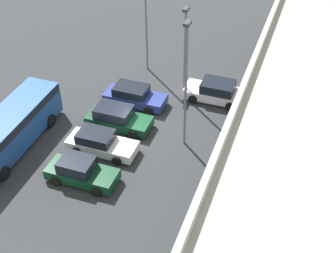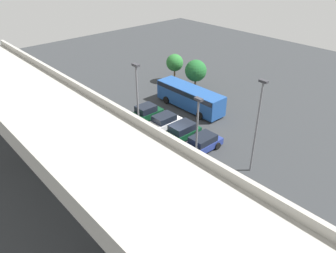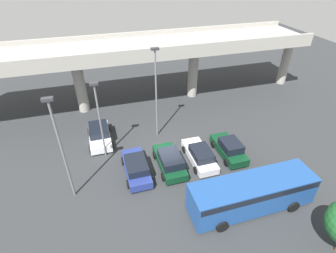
{
  "view_description": "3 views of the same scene",
  "coord_description": "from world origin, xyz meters",
  "px_view_note": "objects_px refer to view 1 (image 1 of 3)",
  "views": [
    {
      "loc": [
        23.71,
        10.77,
        20.94
      ],
      "look_at": [
        1.53,
        3.03,
        2.25
      ],
      "focal_mm": 50.0,
      "sensor_mm": 36.0,
      "label": 1
    },
    {
      "loc": [
        -20.49,
        18.94,
        17.68
      ],
      "look_at": [
        -0.0,
        0.39,
        2.04
      ],
      "focal_mm": 35.0,
      "sensor_mm": 36.0,
      "label": 2
    },
    {
      "loc": [
        -5.09,
        -17.69,
        15.88
      ],
      "look_at": [
        1.13,
        3.05,
        1.3
      ],
      "focal_mm": 28.0,
      "sensor_mm": 36.0,
      "label": 3
    }
  ],
  "objects_px": {
    "parked_car_3": "(100,143)",
    "parked_car_2": "(117,118)",
    "lamp_post_by_overpass": "(146,15)",
    "parked_car_1": "(134,96)",
    "parked_car_0": "(216,91)",
    "lamp_post_mid_lot": "(185,46)",
    "lamp_post_near_aisle": "(186,78)",
    "shuttle_bus": "(10,128)",
    "parked_car_4": "(81,171)"
  },
  "relations": [
    {
      "from": "shuttle_bus",
      "to": "lamp_post_by_overpass",
      "type": "relative_size",
      "value": 1.08
    },
    {
      "from": "parked_car_0",
      "to": "shuttle_bus",
      "type": "relative_size",
      "value": 0.51
    },
    {
      "from": "parked_car_3",
      "to": "parked_car_4",
      "type": "bearing_deg",
      "value": -88.53
    },
    {
      "from": "parked_car_2",
      "to": "parked_car_3",
      "type": "bearing_deg",
      "value": -89.7
    },
    {
      "from": "parked_car_4",
      "to": "parked_car_2",
      "type": "bearing_deg",
      "value": 90.9
    },
    {
      "from": "parked_car_1",
      "to": "parked_car_2",
      "type": "height_order",
      "value": "parked_car_2"
    },
    {
      "from": "parked_car_3",
      "to": "parked_car_0",
      "type": "bearing_deg",
      "value": 55.44
    },
    {
      "from": "parked_car_0",
      "to": "lamp_post_near_aisle",
      "type": "height_order",
      "value": "lamp_post_near_aisle"
    },
    {
      "from": "parked_car_1",
      "to": "parked_car_4",
      "type": "height_order",
      "value": "parked_car_4"
    },
    {
      "from": "shuttle_bus",
      "to": "lamp_post_near_aisle",
      "type": "xyz_separation_m",
      "value": [
        -4.17,
        10.84,
        3.68
      ]
    },
    {
      "from": "lamp_post_near_aisle",
      "to": "parked_car_2",
      "type": "bearing_deg",
      "value": -92.26
    },
    {
      "from": "shuttle_bus",
      "to": "lamp_post_near_aisle",
      "type": "height_order",
      "value": "lamp_post_near_aisle"
    },
    {
      "from": "parked_car_2",
      "to": "shuttle_bus",
      "type": "bearing_deg",
      "value": -142.85
    },
    {
      "from": "shuttle_bus",
      "to": "lamp_post_mid_lot",
      "type": "relative_size",
      "value": 1.25
    },
    {
      "from": "parked_car_0",
      "to": "parked_car_1",
      "type": "height_order",
      "value": "parked_car_0"
    },
    {
      "from": "parked_car_1",
      "to": "parked_car_3",
      "type": "distance_m",
      "value": 5.76
    },
    {
      "from": "parked_car_0",
      "to": "parked_car_4",
      "type": "relative_size",
      "value": 1.05
    },
    {
      "from": "parked_car_0",
      "to": "parked_car_4",
      "type": "bearing_deg",
      "value": 63.29
    },
    {
      "from": "shuttle_bus",
      "to": "lamp_post_by_overpass",
      "type": "height_order",
      "value": "lamp_post_by_overpass"
    },
    {
      "from": "parked_car_2",
      "to": "parked_car_4",
      "type": "distance_m",
      "value": 5.75
    },
    {
      "from": "lamp_post_by_overpass",
      "to": "parked_car_1",
      "type": "bearing_deg",
      "value": 9.96
    },
    {
      "from": "lamp_post_near_aisle",
      "to": "lamp_post_mid_lot",
      "type": "relative_size",
      "value": 1.24
    },
    {
      "from": "parked_car_1",
      "to": "shuttle_bus",
      "type": "height_order",
      "value": "shuttle_bus"
    },
    {
      "from": "parked_car_1",
      "to": "lamp_post_by_overpass",
      "type": "height_order",
      "value": "lamp_post_by_overpass"
    },
    {
      "from": "parked_car_2",
      "to": "lamp_post_mid_lot",
      "type": "xyz_separation_m",
      "value": [
        -5.23,
        3.31,
        3.59
      ]
    },
    {
      "from": "parked_car_1",
      "to": "lamp_post_mid_lot",
      "type": "bearing_deg",
      "value": 35.31
    },
    {
      "from": "parked_car_1",
      "to": "lamp_post_by_overpass",
      "type": "bearing_deg",
      "value": 99.96
    },
    {
      "from": "parked_car_1",
      "to": "lamp_post_by_overpass",
      "type": "distance_m",
      "value": 6.69
    },
    {
      "from": "parked_car_0",
      "to": "lamp_post_by_overpass",
      "type": "relative_size",
      "value": 0.55
    },
    {
      "from": "parked_car_2",
      "to": "lamp_post_mid_lot",
      "type": "height_order",
      "value": "lamp_post_mid_lot"
    },
    {
      "from": "parked_car_1",
      "to": "parked_car_4",
      "type": "bearing_deg",
      "value": -89.84
    },
    {
      "from": "lamp_post_near_aisle",
      "to": "lamp_post_mid_lot",
      "type": "distance_m",
      "value": 5.78
    },
    {
      "from": "parked_car_4",
      "to": "parked_car_0",
      "type": "bearing_deg",
      "value": 63.29
    },
    {
      "from": "parked_car_3",
      "to": "shuttle_bus",
      "type": "height_order",
      "value": "shuttle_bus"
    },
    {
      "from": "lamp_post_mid_lot",
      "to": "lamp_post_near_aisle",
      "type": "bearing_deg",
      "value": 17.94
    },
    {
      "from": "parked_car_2",
      "to": "shuttle_bus",
      "type": "xyz_separation_m",
      "value": [
        4.37,
        -5.77,
        0.81
      ]
    },
    {
      "from": "lamp_post_near_aisle",
      "to": "lamp_post_by_overpass",
      "type": "xyz_separation_m",
      "value": [
        -8.24,
        -5.9,
        -0.28
      ]
    },
    {
      "from": "parked_car_1",
      "to": "parked_car_3",
      "type": "height_order",
      "value": "parked_car_1"
    },
    {
      "from": "parked_car_4",
      "to": "lamp_post_by_overpass",
      "type": "relative_size",
      "value": 0.53
    },
    {
      "from": "parked_car_3",
      "to": "parked_car_2",
      "type": "bearing_deg",
      "value": 90.3
    },
    {
      "from": "parked_car_0",
      "to": "parked_car_2",
      "type": "height_order",
      "value": "parked_car_0"
    },
    {
      "from": "shuttle_bus",
      "to": "lamp_post_by_overpass",
      "type": "distance_m",
      "value": 13.79
    },
    {
      "from": "parked_car_1",
      "to": "lamp_post_mid_lot",
      "type": "xyz_separation_m",
      "value": [
        -2.3,
        3.24,
        3.62
      ]
    },
    {
      "from": "parked_car_0",
      "to": "lamp_post_mid_lot",
      "type": "distance_m",
      "value": 4.36
    },
    {
      "from": "parked_car_0",
      "to": "parked_car_1",
      "type": "distance_m",
      "value": 6.26
    },
    {
      "from": "lamp_post_mid_lot",
      "to": "lamp_post_by_overpass",
      "type": "distance_m",
      "value": 5.04
    },
    {
      "from": "lamp_post_mid_lot",
      "to": "lamp_post_by_overpass",
      "type": "relative_size",
      "value": 0.86
    },
    {
      "from": "parked_car_4",
      "to": "shuttle_bus",
      "type": "xyz_separation_m",
      "value": [
        -1.38,
        -5.86,
        0.83
      ]
    },
    {
      "from": "parked_car_1",
      "to": "lamp_post_by_overpass",
      "type": "xyz_separation_m",
      "value": [
        -5.11,
        -0.9,
        4.23
      ]
    },
    {
      "from": "parked_car_2",
      "to": "lamp_post_by_overpass",
      "type": "bearing_deg",
      "value": 95.89
    }
  ]
}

